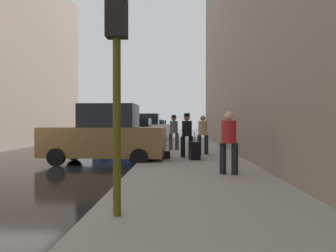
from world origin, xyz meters
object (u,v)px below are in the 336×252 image
object	(u,v)px
pedestrian_in_red_jacket	(229,139)
fire_hydrant	(156,146)
parked_blue_sedan	(132,134)
parked_dark_green_sedan	(158,127)
parked_bronze_suv	(105,136)
parked_red_hatchback	(151,129)
parked_gray_coupe	(155,128)
traffic_light	(117,44)
pedestrian_with_fedora	(187,133)
pedestrian_in_tan_coat	(203,133)
parked_white_van	(144,129)
rolling_suitcase	(194,151)
pedestrian_with_beanie	(174,131)
duffel_bag	(166,155)

from	to	relation	value
pedestrian_in_red_jacket	fire_hydrant	bearing A→B (deg)	112.62
parked_blue_sedan	parked_dark_green_sedan	bearing A→B (deg)	90.00
parked_bronze_suv	parked_red_hatchback	size ratio (longest dim) A/B	1.09
parked_gray_coupe	traffic_light	xyz separation A→B (m)	(1.85, -34.80, 1.91)
pedestrian_with_fedora	pedestrian_in_tan_coat	distance (m)	1.44
parked_bronze_suv	parked_white_van	bearing A→B (deg)	90.00
parked_bronze_suv	parked_blue_sedan	size ratio (longest dim) A/B	1.10
traffic_light	rolling_suitcase	distance (m)	7.94
pedestrian_with_beanie	duffel_bag	xyz separation A→B (m)	(-0.26, -3.89, -0.85)
parked_dark_green_sedan	duffel_bag	bearing A→B (deg)	-86.02
parked_blue_sedan	parked_gray_coupe	size ratio (longest dim) A/B	1.01
parked_bronze_suv	parked_gray_coupe	distance (m)	27.35
parked_red_hatchback	rolling_suitcase	distance (m)	21.25
parked_bronze_suv	fire_hydrant	world-z (taller)	parked_bronze_suv
parked_red_hatchback	pedestrian_with_beanie	bearing A→B (deg)	-81.26
fire_hydrant	pedestrian_in_tan_coat	world-z (taller)	pedestrian_in_tan_coat
parked_white_van	pedestrian_with_beanie	distance (m)	10.27
duffel_bag	parked_dark_green_sedan	bearing A→B (deg)	93.98
parked_bronze_suv	pedestrian_with_beanie	xyz separation A→B (m)	(2.56, 4.32, 0.10)
traffic_light	duffel_bag	distance (m)	8.27
parked_red_hatchback	pedestrian_with_beanie	size ratio (longest dim) A/B	2.40
parked_gray_coupe	duffel_bag	size ratio (longest dim) A/B	9.57
parked_blue_sedan	parked_red_hatchback	distance (m)	13.84
parked_blue_sedan	parked_red_hatchback	world-z (taller)	same
pedestrian_in_tan_coat	duffel_bag	world-z (taller)	pedestrian_in_tan_coat
parked_dark_green_sedan	traffic_light	size ratio (longest dim) A/B	1.18
parked_red_hatchback	traffic_light	size ratio (longest dim) A/B	1.19
traffic_light	parked_red_hatchback	bearing A→B (deg)	93.73
parked_white_van	fire_hydrant	size ratio (longest dim) A/B	6.58
parked_gray_coupe	rolling_suitcase	size ratio (longest dim) A/B	4.05
parked_blue_sedan	parked_bronze_suv	bearing A→B (deg)	-90.00
parked_bronze_suv	parked_gray_coupe	size ratio (longest dim) A/B	1.11
parked_white_van	rolling_suitcase	bearing A→B (deg)	-76.58
parked_bronze_suv	parked_dark_green_sedan	world-z (taller)	parked_bronze_suv
pedestrian_in_red_jacket	parked_dark_green_sedan	bearing A→B (deg)	96.42
fire_hydrant	pedestrian_in_tan_coat	distance (m)	2.16
duffel_bag	traffic_light	bearing A→B (deg)	-93.27
parked_dark_green_sedan	pedestrian_in_tan_coat	size ratio (longest dim) A/B	2.47
fire_hydrant	parked_dark_green_sedan	bearing A→B (deg)	93.29
parked_white_van	parked_red_hatchback	bearing A→B (deg)	90.00
parked_gray_coupe	pedestrian_with_beanie	bearing A→B (deg)	-83.65
parked_bronze_suv	pedestrian_with_fedora	world-z (taller)	parked_bronze_suv
traffic_light	pedestrian_in_tan_coat	world-z (taller)	traffic_light
parked_blue_sedan	parked_dark_green_sedan	world-z (taller)	same
parked_dark_green_sedan	fire_hydrant	size ratio (longest dim) A/B	6.01
pedestrian_in_red_jacket	rolling_suitcase	distance (m)	3.59
pedestrian_with_fedora	duffel_bag	world-z (taller)	pedestrian_with_fedora
parked_dark_green_sedan	pedestrian_in_red_jacket	xyz separation A→B (m)	(4.16, -37.03, 0.26)
parked_blue_sedan	pedestrian_in_red_jacket	bearing A→B (deg)	-68.53
fire_hydrant	duffel_bag	bearing A→B (deg)	-74.30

